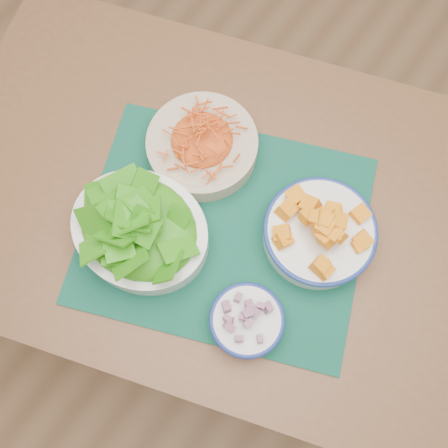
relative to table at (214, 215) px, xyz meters
The scene contains 7 objects.
ground 0.74m from the table, 32.41° to the left, with size 4.00×4.00×0.00m, color #8F6745.
table is the anchor object (origin of this frame).
placemat 0.13m from the table, 35.08° to the right, with size 0.53×0.44×0.00m, color #073226.
carrot_bowl 0.18m from the table, 137.29° to the left, with size 0.27×0.27×0.09m.
squash_bowl 0.27m from the table, 13.30° to the left, with size 0.26×0.26×0.10m.
lettuce_bowl 0.23m from the table, 113.40° to the right, with size 0.28×0.25×0.12m.
onion_bowl 0.29m from the table, 39.85° to the right, with size 0.13×0.13×0.07m.
Camera 1 is at (-0.10, -0.47, 1.68)m, focal length 40.00 mm.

